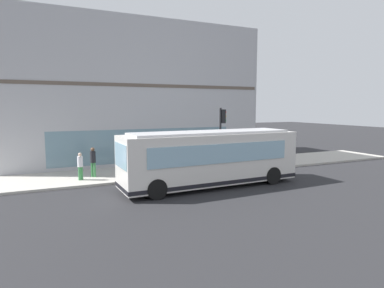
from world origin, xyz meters
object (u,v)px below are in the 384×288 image
city_bus_nearside (210,159)px  pedestrian_near_hydrant (147,152)px  traffic_light_near_corner (222,127)px  pedestrian_walking_along_curb (93,160)px  pedestrian_by_light_pole (80,164)px  newspaper_vending_box (178,165)px  fire_hydrant (172,163)px

city_bus_nearside → pedestrian_near_hydrant: 6.63m
traffic_light_near_corner → pedestrian_walking_along_curb: (1.59, 8.03, -1.86)m
city_bus_nearside → pedestrian_by_light_pole: city_bus_nearside is taller
pedestrian_walking_along_curb → newspaper_vending_box: 5.30m
city_bus_nearside → pedestrian_by_light_pole: size_ratio=6.32×
pedestrian_near_hydrant → newspaper_vending_box: 3.06m
pedestrian_by_light_pole → newspaper_vending_box: 6.02m
traffic_light_near_corner → fire_hydrant: 4.35m
city_bus_nearside → newspaper_vending_box: (3.66, 0.48, -0.95)m
fire_hydrant → newspaper_vending_box: bearing=173.6°
traffic_light_near_corner → pedestrian_walking_along_curb: traffic_light_near_corner is taller
traffic_light_near_corner → pedestrian_by_light_pole: 9.11m
pedestrian_walking_along_curb → newspaper_vending_box: (-0.81, -5.20, -0.60)m
pedestrian_by_light_pole → pedestrian_near_hydrant: bearing=-62.7°
pedestrian_walking_along_curb → pedestrian_by_light_pole: (-0.54, 0.79, -0.14)m
pedestrian_near_hydrant → pedestrian_walking_along_curb: bearing=115.9°
pedestrian_walking_along_curb → newspaper_vending_box: bearing=-98.9°
city_bus_nearside → newspaper_vending_box: 3.82m
pedestrian_near_hydrant → pedestrian_by_light_pole: bearing=117.3°
traffic_light_near_corner → pedestrian_by_light_pole: (1.06, 8.82, -1.99)m
traffic_light_near_corner → newspaper_vending_box: (0.78, 2.83, -2.45)m
pedestrian_walking_along_curb → fire_hydrant: bearing=-82.3°
city_bus_nearside → traffic_light_near_corner: (2.88, -2.35, 1.50)m
pedestrian_near_hydrant → newspaper_vending_box: size_ratio=2.01×
fire_hydrant → pedestrian_by_light_pole: pedestrian_by_light_pole is taller
pedestrian_walking_along_curb → traffic_light_near_corner: bearing=-101.2°
newspaper_vending_box → fire_hydrant: bearing=-6.4°
city_bus_nearside → pedestrian_walking_along_curb: bearing=51.8°
city_bus_nearside → fire_hydrant: (5.20, 0.31, -1.04)m
city_bus_nearside → pedestrian_by_light_pole: 7.60m
city_bus_nearside → newspaper_vending_box: size_ratio=11.25×
city_bus_nearside → pedestrian_near_hydrant: bearing=15.2°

